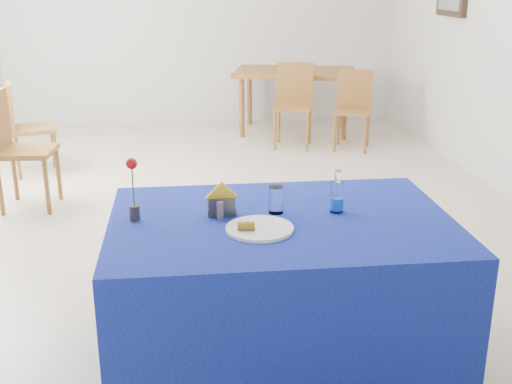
# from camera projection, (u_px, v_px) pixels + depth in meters

# --- Properties ---
(floor) EXTENTS (7.00, 7.00, 0.00)m
(floor) POSITION_uv_depth(u_px,v_px,m) (221.00, 213.00, 5.21)
(floor) COLOR beige
(floor) RESTS_ON ground
(plate) EXTENTS (0.31, 0.31, 0.01)m
(plate) POSITION_uv_depth(u_px,v_px,m) (260.00, 229.00, 2.86)
(plate) COLOR white
(plate) RESTS_ON blue_table
(drinking_glass) EXTENTS (0.07, 0.07, 0.13)m
(drinking_glass) POSITION_uv_depth(u_px,v_px,m) (276.00, 200.00, 3.05)
(drinking_glass) COLOR white
(drinking_glass) RESTS_ON blue_table
(salt_shaker) EXTENTS (0.03, 0.03, 0.08)m
(salt_shaker) POSITION_uv_depth(u_px,v_px,m) (210.00, 204.00, 3.06)
(salt_shaker) COLOR slate
(salt_shaker) RESTS_ON blue_table
(pepper_shaker) EXTENTS (0.03, 0.03, 0.08)m
(pepper_shaker) POSITION_uv_depth(u_px,v_px,m) (220.00, 211.00, 2.97)
(pepper_shaker) COLOR #5F5E63
(pepper_shaker) RESTS_ON blue_table
(blue_table) EXTENTS (1.60, 1.10, 0.76)m
(blue_table) POSITION_uv_depth(u_px,v_px,m) (280.00, 291.00, 3.12)
(blue_table) COLOR navy
(blue_table) RESTS_ON floor
(water_bottle) EXTENTS (0.07, 0.07, 0.21)m
(water_bottle) POSITION_uv_depth(u_px,v_px,m) (337.00, 198.00, 3.06)
(water_bottle) COLOR white
(water_bottle) RESTS_ON blue_table
(napkin_holder) EXTENTS (0.15, 0.06, 0.17)m
(napkin_holder) POSITION_uv_depth(u_px,v_px,m) (222.00, 205.00, 3.02)
(napkin_holder) COLOR #39393E
(napkin_holder) RESTS_ON blue_table
(rose_vase) EXTENTS (0.05, 0.05, 0.30)m
(rose_vase) POSITION_uv_depth(u_px,v_px,m) (133.00, 190.00, 2.93)
(rose_vase) COLOR #27272C
(rose_vase) RESTS_ON blue_table
(oak_table) EXTENTS (1.60, 1.22, 0.76)m
(oak_table) POSITION_uv_depth(u_px,v_px,m) (295.00, 77.00, 7.72)
(oak_table) COLOR #935C2A
(oak_table) RESTS_ON floor
(chair_bg_left) EXTENTS (0.51, 0.51, 0.92)m
(chair_bg_left) POSITION_uv_depth(u_px,v_px,m) (294.00, 99.00, 7.15)
(chair_bg_left) COLOR brown
(chair_bg_left) RESTS_ON floor
(chair_bg_right) EXTENTS (0.49, 0.49, 0.86)m
(chair_bg_right) POSITION_uv_depth(u_px,v_px,m) (353.00, 103.00, 7.05)
(chair_bg_right) COLOR brown
(chair_bg_right) RESTS_ON floor
(chair_win_a) EXTENTS (0.46, 0.46, 0.97)m
(chair_win_a) POSITION_uv_depth(u_px,v_px,m) (15.00, 142.00, 5.18)
(chair_win_a) COLOR brown
(chair_win_a) RESTS_ON floor
(chair_win_b) EXTENTS (0.48, 0.48, 0.89)m
(chair_win_b) POSITION_uv_depth(u_px,v_px,m) (24.00, 122.00, 6.09)
(chair_win_b) COLOR brown
(chair_win_b) RESTS_ON floor
(banana_pieces) EXTENTS (0.08, 0.05, 0.04)m
(banana_pieces) POSITION_uv_depth(u_px,v_px,m) (246.00, 226.00, 2.82)
(banana_pieces) COLOR gold
(banana_pieces) RESTS_ON plate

